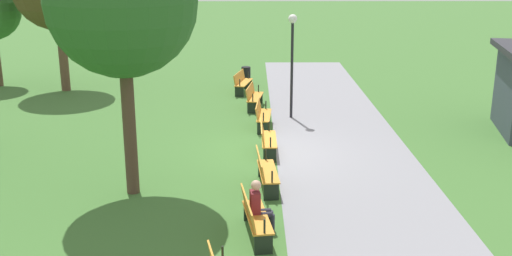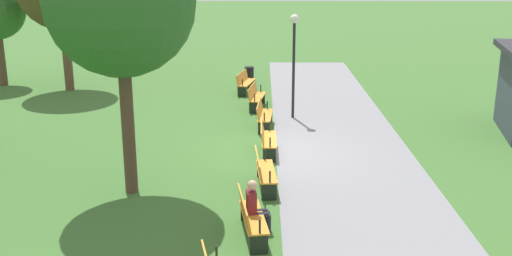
{
  "view_description": "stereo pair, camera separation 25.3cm",
  "coord_description": "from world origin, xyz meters",
  "px_view_note": "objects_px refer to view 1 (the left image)",
  "views": [
    {
      "loc": [
        17.02,
        -0.48,
        5.81
      ],
      "look_at": [
        0.0,
        -0.39,
        0.8
      ],
      "focal_mm": 41.65,
      "sensor_mm": 36.0,
      "label": 1
    },
    {
      "loc": [
        17.02,
        -0.23,
        5.81
      ],
      "look_at": [
        0.0,
        -0.39,
        0.8
      ],
      "focal_mm": 41.65,
      "sensor_mm": 36.0,
      "label": 2
    }
  ],
  "objects_px": {
    "bench_0": "(242,82)",
    "bench_5": "(254,216)",
    "person_seated": "(259,205)",
    "bench_4": "(265,171)",
    "trash_bin": "(246,75)",
    "tree_0": "(122,3)",
    "bench_1": "(253,96)",
    "bench_2": "(262,115)",
    "bench_3": "(267,138)",
    "lamp_post": "(292,46)"
  },
  "relations": [
    {
      "from": "bench_0",
      "to": "bench_2",
      "type": "bearing_deg",
      "value": 20.48
    },
    {
      "from": "bench_0",
      "to": "lamp_post",
      "type": "xyz_separation_m",
      "value": [
        4.09,
        1.87,
        2.17
      ]
    },
    {
      "from": "bench_1",
      "to": "bench_3",
      "type": "bearing_deg",
      "value": 12.29
    },
    {
      "from": "person_seated",
      "to": "bench_4",
      "type": "bearing_deg",
      "value": 167.7
    },
    {
      "from": "bench_1",
      "to": "lamp_post",
      "type": "xyz_separation_m",
      "value": [
        1.38,
        1.39,
        2.17
      ]
    },
    {
      "from": "person_seated",
      "to": "trash_bin",
      "type": "xyz_separation_m",
      "value": [
        -15.53,
        -0.46,
        -0.26
      ]
    },
    {
      "from": "bench_3",
      "to": "bench_1",
      "type": "bearing_deg",
      "value": -175.91
    },
    {
      "from": "bench_5",
      "to": "tree_0",
      "type": "xyz_separation_m",
      "value": [
        -2.46,
        -3.06,
        4.25
      ]
    },
    {
      "from": "bench_4",
      "to": "bench_2",
      "type": "bearing_deg",
      "value": 175.9
    },
    {
      "from": "bench_4",
      "to": "bench_5",
      "type": "bearing_deg",
      "value": -10.23
    },
    {
      "from": "bench_1",
      "to": "bench_2",
      "type": "bearing_deg",
      "value": 14.33
    },
    {
      "from": "bench_1",
      "to": "bench_5",
      "type": "distance_m",
      "value": 10.99
    },
    {
      "from": "bench_0",
      "to": "bench_2",
      "type": "height_order",
      "value": "same"
    },
    {
      "from": "bench_2",
      "to": "bench_4",
      "type": "relative_size",
      "value": 1.0
    },
    {
      "from": "bench_0",
      "to": "bench_4",
      "type": "bearing_deg",
      "value": 16.39
    },
    {
      "from": "bench_4",
      "to": "person_seated",
      "type": "bearing_deg",
      "value": -8.2
    },
    {
      "from": "bench_3",
      "to": "trash_bin",
      "type": "xyz_separation_m",
      "value": [
        -10.25,
        -0.74,
        -0.1
      ]
    },
    {
      "from": "bench_0",
      "to": "person_seated",
      "type": "relative_size",
      "value": 1.5
    },
    {
      "from": "bench_3",
      "to": "bench_4",
      "type": "relative_size",
      "value": 0.98
    },
    {
      "from": "bench_4",
      "to": "tree_0",
      "type": "relative_size",
      "value": 0.27
    },
    {
      "from": "tree_0",
      "to": "lamp_post",
      "type": "bearing_deg",
      "value": 148.12
    },
    {
      "from": "bench_1",
      "to": "bench_2",
      "type": "height_order",
      "value": "same"
    },
    {
      "from": "bench_2",
      "to": "bench_3",
      "type": "bearing_deg",
      "value": 6.14
    },
    {
      "from": "bench_5",
      "to": "trash_bin",
      "type": "bearing_deg",
      "value": 173.05
    },
    {
      "from": "bench_2",
      "to": "bench_5",
      "type": "relative_size",
      "value": 0.99
    },
    {
      "from": "bench_3",
      "to": "person_seated",
      "type": "relative_size",
      "value": 1.45
    },
    {
      "from": "bench_5",
      "to": "bench_4",
      "type": "bearing_deg",
      "value": 165.67
    },
    {
      "from": "tree_0",
      "to": "lamp_post",
      "type": "relative_size",
      "value": 1.73
    },
    {
      "from": "bench_1",
      "to": "bench_0",
      "type": "bearing_deg",
      "value": -161.58
    },
    {
      "from": "bench_0",
      "to": "bench_5",
      "type": "xyz_separation_m",
      "value": [
        13.7,
        0.49,
        0.0
      ]
    },
    {
      "from": "tree_0",
      "to": "bench_5",
      "type": "bearing_deg",
      "value": 51.16
    },
    {
      "from": "lamp_post",
      "to": "trash_bin",
      "type": "height_order",
      "value": "lamp_post"
    },
    {
      "from": "bench_1",
      "to": "bench_5",
      "type": "xyz_separation_m",
      "value": [
        10.99,
        0.0,
        0.0
      ]
    },
    {
      "from": "bench_0",
      "to": "bench_3",
      "type": "relative_size",
      "value": 1.03
    },
    {
      "from": "bench_4",
      "to": "bench_5",
      "type": "xyz_separation_m",
      "value": [
        2.74,
        -0.29,
        0.0
      ]
    },
    {
      "from": "bench_5",
      "to": "lamp_post",
      "type": "distance_m",
      "value": 9.95
    },
    {
      "from": "bench_1",
      "to": "lamp_post",
      "type": "relative_size",
      "value": 0.48
    },
    {
      "from": "bench_1",
      "to": "trash_bin",
      "type": "bearing_deg",
      "value": -167.65
    },
    {
      "from": "bench_5",
      "to": "tree_0",
      "type": "distance_m",
      "value": 5.79
    },
    {
      "from": "bench_0",
      "to": "bench_5",
      "type": "height_order",
      "value": "same"
    },
    {
      "from": "bench_0",
      "to": "bench_3",
      "type": "bearing_deg",
      "value": 18.43
    },
    {
      "from": "bench_4",
      "to": "lamp_post",
      "type": "xyz_separation_m",
      "value": [
        -6.87,
        1.09,
        2.17
      ]
    },
    {
      "from": "bench_5",
      "to": "person_seated",
      "type": "distance_m",
      "value": 0.29
    },
    {
      "from": "bench_5",
      "to": "bench_0",
      "type": "bearing_deg",
      "value": 173.84
    },
    {
      "from": "tree_0",
      "to": "lamp_post",
      "type": "xyz_separation_m",
      "value": [
        -7.15,
        4.45,
        -2.08
      ]
    },
    {
      "from": "bench_0",
      "to": "bench_4",
      "type": "height_order",
      "value": "same"
    },
    {
      "from": "bench_1",
      "to": "tree_0",
      "type": "distance_m",
      "value": 10.0
    },
    {
      "from": "trash_bin",
      "to": "bench_1",
      "type": "bearing_deg",
      "value": 4.15
    },
    {
      "from": "bench_0",
      "to": "lamp_post",
      "type": "bearing_deg",
      "value": 36.93
    },
    {
      "from": "bench_0",
      "to": "bench_1",
      "type": "xyz_separation_m",
      "value": [
        2.71,
        0.49,
        0.0
      ]
    }
  ]
}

